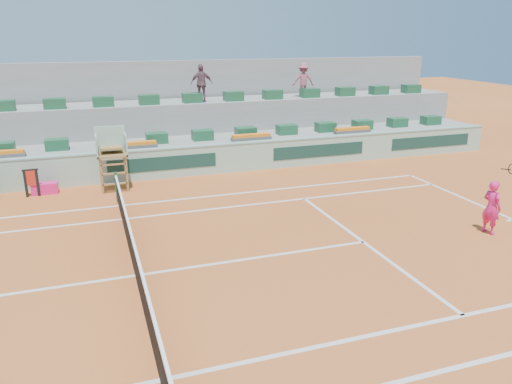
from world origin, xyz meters
TOP-DOWN VIEW (x-y plane):
  - ground at (0.00, 0.00)m, footprint 90.00×90.00m
  - seating_tier_lower at (0.00, 10.70)m, footprint 36.00×4.00m
  - seating_tier_upper at (0.00, 12.30)m, footprint 36.00×2.40m
  - stadium_back_wall at (0.00, 13.90)m, footprint 36.00×0.40m
  - player_bag at (-2.49, 7.79)m, footprint 0.92×0.41m
  - spectator_mid at (4.44, 11.59)m, footprint 1.05×0.51m
  - spectator_right at (9.72, 11.90)m, footprint 1.20×0.85m
  - court_lines at (0.00, 0.00)m, footprint 23.89×11.09m
  - tennis_net at (0.00, 0.00)m, footprint 0.10×11.97m
  - advertising_hoarding at (0.02, 8.50)m, footprint 36.00×0.34m
  - umpire_chair at (0.00, 7.50)m, footprint 1.10×0.90m
  - seat_row_lower at (0.00, 9.80)m, footprint 32.90×0.60m
  - seat_row_upper at (0.00, 11.70)m, footprint 32.90×0.60m
  - flower_planters at (-1.50, 9.00)m, footprint 26.80×0.36m
  - towel_rack at (-2.89, 7.59)m, footprint 0.54×0.09m
  - tennis_player at (10.31, -0.59)m, footprint 0.47×0.88m

SIDE VIEW (x-z plane):
  - ground at x=0.00m, z-range 0.00..0.00m
  - court_lines at x=0.00m, z-range 0.00..0.01m
  - player_bag at x=-2.49m, z-range 0.00..0.41m
  - tennis_net at x=0.00m, z-range -0.02..1.08m
  - seating_tier_lower at x=0.00m, z-range 0.00..1.20m
  - towel_rack at x=-2.89m, z-range 0.09..1.12m
  - advertising_hoarding at x=0.02m, z-range 0.00..1.26m
  - tennis_player at x=10.31m, z-range -0.31..1.96m
  - seating_tier_upper at x=0.00m, z-range 0.00..2.60m
  - flower_planters at x=-1.50m, z-range 1.19..1.47m
  - seat_row_lower at x=0.00m, z-range 1.20..1.64m
  - umpire_chair at x=0.00m, z-range 0.34..2.74m
  - stadium_back_wall at x=0.00m, z-range 0.00..4.40m
  - seat_row_upper at x=0.00m, z-range 2.60..3.04m
  - spectator_right at x=9.72m, z-range 2.60..4.28m
  - spectator_mid at x=4.44m, z-range 2.60..4.34m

